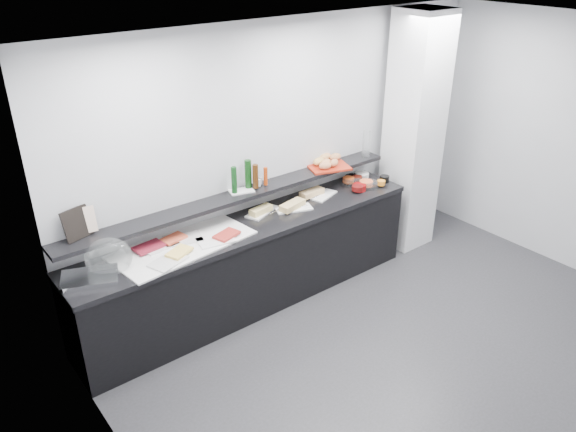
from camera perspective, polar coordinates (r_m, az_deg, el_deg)
ground at (r=5.24m, az=14.21°, el=-14.16°), size 5.00×5.00×0.00m
back_wall at (r=5.76m, az=0.16°, el=6.29°), size 5.00×0.02×2.70m
ceiling at (r=4.08m, az=18.56°, el=16.10°), size 5.00×5.00×0.00m
column at (r=6.53m, az=12.63°, el=8.12°), size 0.50×0.50×2.70m
buffet_cabinet at (r=5.58m, az=-3.62°, el=-5.08°), size 3.60×0.60×0.85m
counter_top at (r=5.36m, az=-3.76°, el=-0.99°), size 3.62×0.62×0.05m
wall_shelf at (r=5.38m, az=-4.90°, el=2.10°), size 3.60×0.25×0.04m
cloche_base at (r=4.75m, az=-19.50°, el=-5.93°), size 0.51×0.43×0.04m
cloche_dome at (r=4.77m, az=-17.76°, el=-4.03°), size 0.45×0.38×0.34m
linen_runner at (r=5.05m, az=-10.64°, el=-2.86°), size 1.30×0.73×0.01m
platter_meat_a at (r=5.04m, az=-12.94°, el=-2.94°), size 0.33×0.24×0.01m
food_meat_a at (r=5.00m, az=-13.96°, el=-3.06°), size 0.27×0.19×0.02m
platter_salmon at (r=5.11m, az=-10.63°, el=-2.29°), size 0.38×0.30×0.01m
food_salmon at (r=5.09m, az=-11.56°, el=-2.25°), size 0.24×0.18×0.02m
platter_cheese at (r=4.79m, az=-12.09°, el=-4.54°), size 0.35×0.29×0.01m
food_cheese at (r=4.87m, az=-10.99°, el=-3.60°), size 0.26×0.22×0.02m
platter_meat_b at (r=5.04m, az=-7.35°, el=-2.44°), size 0.35×0.27×0.01m
food_meat_b at (r=5.08m, az=-6.25°, el=-1.91°), size 0.26×0.21×0.02m
sandwich_plate_left at (r=5.55m, az=-2.71°, el=0.45°), size 0.40×0.28×0.01m
sandwich_food_left at (r=5.50m, az=-2.76°, el=0.61°), size 0.25×0.13×0.06m
tongs_left at (r=5.52m, az=-1.39°, el=0.43°), size 0.16×0.05×0.01m
sandwich_plate_mid at (r=5.61m, az=0.59°, el=0.76°), size 0.39×0.27×0.01m
sandwich_food_mid at (r=5.59m, az=0.45°, el=1.10°), size 0.31×0.17×0.06m
tongs_mid at (r=5.62m, az=1.27°, el=0.94°), size 0.16×0.04×0.01m
sandwich_plate_right at (r=5.90m, az=3.68°, el=2.10°), size 0.35×0.23×0.01m
sandwich_food_right at (r=5.87m, az=2.43°, el=2.38°), size 0.27×0.12×0.06m
tongs_right at (r=5.84m, az=2.83°, el=1.98°), size 0.16×0.04×0.01m
bowl_glass_fruit at (r=6.20m, az=6.41°, el=3.49°), size 0.20×0.20×0.07m
fill_glass_fruit at (r=6.22m, az=6.16°, el=3.69°), size 0.15×0.15×0.05m
bowl_black_jam at (r=6.28m, az=6.41°, el=3.80°), size 0.17×0.17×0.07m
fill_black_jam at (r=6.27m, az=7.06°, el=3.83°), size 0.13×0.13×0.05m
bowl_glass_cream at (r=6.32m, az=7.10°, el=3.90°), size 0.23×0.23×0.07m
fill_glass_cream at (r=6.36m, az=7.53°, el=4.15°), size 0.16×0.16×0.05m
bowl_red_jam at (r=6.06m, az=7.27°, el=2.89°), size 0.18×0.18×0.07m
fill_red_jam at (r=6.01m, az=7.06°, el=2.83°), size 0.13×0.13×0.05m
bowl_glass_salmon at (r=6.14m, az=8.25°, el=3.16°), size 0.23×0.23×0.07m
fill_glass_salmon at (r=6.15m, az=7.95°, el=3.34°), size 0.16×0.16×0.05m
bowl_black_fruit at (r=6.32m, az=9.78°, el=3.74°), size 0.14×0.14×0.07m
fill_black_fruit at (r=6.19m, az=9.44°, el=3.36°), size 0.09×0.09×0.05m
framed_print at (r=4.82m, az=-20.66°, el=-0.72°), size 0.25×0.14×0.26m
print_art at (r=4.85m, az=-19.89°, el=-0.41°), size 0.17×0.07×0.22m
condiment_tray at (r=5.41m, az=-4.75°, el=2.56°), size 0.26×0.20×0.01m
bottle_green_a at (r=5.31m, az=-5.50°, el=3.66°), size 0.07×0.07×0.26m
bottle_brown at (r=5.40m, az=-3.32°, el=4.04°), size 0.07×0.07×0.24m
bottle_green_b at (r=5.41m, az=-4.08°, el=4.29°), size 0.08×0.08×0.28m
bottle_hot at (r=5.48m, az=-2.29°, el=4.06°), size 0.04×0.04×0.18m
shaker_salt at (r=5.52m, az=-2.79°, el=3.62°), size 0.03×0.03×0.07m
shaker_pepper at (r=5.48m, az=-2.97°, el=3.39°), size 0.04×0.04×0.07m
bread_tray at (r=5.97m, az=4.16°, el=4.98°), size 0.49×0.41×0.02m
bread_roll_nw at (r=5.97m, az=3.14°, el=5.55°), size 0.16×0.12×0.08m
bread_roll_n at (r=6.10m, az=3.89°, el=6.02°), size 0.14×0.10×0.08m
bread_roll_ne at (r=6.08m, az=3.74°, el=5.95°), size 0.14×0.09×0.08m
bread_roll_sw at (r=5.93m, az=3.90°, el=5.40°), size 0.14×0.10×0.08m
bread_roll_s at (r=5.86m, az=3.80°, el=5.13°), size 0.16×0.13×0.08m
bread_roll_se at (r=5.94m, az=4.71°, el=5.40°), size 0.14×0.11×0.08m
bread_roll_mide at (r=6.11m, az=4.84°, el=6.00°), size 0.14×0.10×0.08m
carafe at (r=6.26m, az=7.96°, el=7.23°), size 0.11×0.11×0.30m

